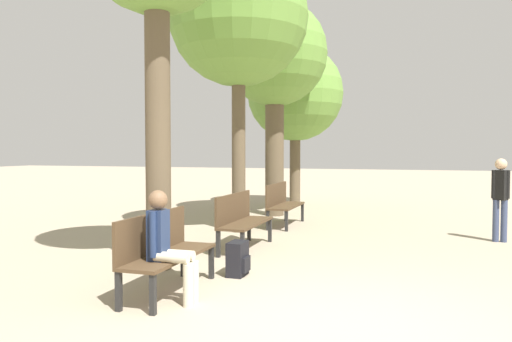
# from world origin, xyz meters

# --- Properties ---
(ground_plane) EXTENTS (80.00, 80.00, 0.00)m
(ground_plane) POSITION_xyz_m (0.00, 0.00, 0.00)
(ground_plane) COLOR tan
(bench_row_0) EXTENTS (0.50, 1.65, 0.96)m
(bench_row_0) POSITION_xyz_m (-2.21, 0.54, 0.55)
(bench_row_0) COLOR #4C3823
(bench_row_0) RESTS_ON ground_plane
(bench_row_1) EXTENTS (0.50, 1.65, 0.96)m
(bench_row_1) POSITION_xyz_m (-2.21, 3.35, 0.55)
(bench_row_1) COLOR #4C3823
(bench_row_1) RESTS_ON ground_plane
(bench_row_2) EXTENTS (0.50, 1.65, 0.96)m
(bench_row_2) POSITION_xyz_m (-2.21, 6.17, 0.55)
(bench_row_2) COLOR #4C3823
(bench_row_2) RESTS_ON ground_plane
(tree_row_1) EXTENTS (2.90, 2.90, 5.95)m
(tree_row_1) POSITION_xyz_m (-2.85, 5.04, 4.46)
(tree_row_1) COLOR brown
(tree_row_1) RESTS_ON ground_plane
(tree_row_2) EXTENTS (2.75, 2.75, 5.62)m
(tree_row_2) POSITION_xyz_m (-2.85, 7.82, 4.15)
(tree_row_2) COLOR brown
(tree_row_2) RESTS_ON ground_plane
(tree_row_3) EXTENTS (2.93, 2.93, 4.92)m
(tree_row_3) POSITION_xyz_m (-2.85, 10.16, 3.44)
(tree_row_3) COLOR brown
(tree_row_3) RESTS_ON ground_plane
(person_seated) EXTENTS (0.57, 0.33, 1.27)m
(person_seated) POSITION_xyz_m (-1.96, 0.21, 0.68)
(person_seated) COLOR beige
(person_seated) RESTS_ON ground_plane
(backpack) EXTENTS (0.26, 0.36, 0.47)m
(backpack) POSITION_xyz_m (-1.61, 1.58, 0.23)
(backpack) COLOR black
(backpack) RESTS_ON ground_plane
(pedestrian_near) EXTENTS (0.32, 0.27, 1.57)m
(pedestrian_near) POSITION_xyz_m (2.21, 5.44, 0.90)
(pedestrian_near) COLOR #384260
(pedestrian_near) RESTS_ON ground_plane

